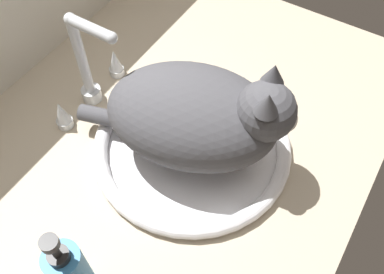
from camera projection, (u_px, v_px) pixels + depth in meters
The scene contains 5 objects.
countertop at pixel (163, 153), 81.40cm from camera, with size 106.55×72.73×3.00cm, color #B7A88E.
sink_basin at pixel (192, 146), 79.18cm from camera, with size 37.04×37.04×2.72cm.
faucet at pixel (88, 71), 80.60cm from camera, with size 19.69×11.88×21.37cm.
cat at pixel (202, 116), 71.18cm from camera, with size 28.28×38.57×19.70cm.
soap_pump_bottle at pixel (71, 272), 59.63cm from camera, with size 5.33×5.33×18.45cm.
Camera 1 is at (-35.01, -28.40, 69.58)cm, focal length 39.55 mm.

